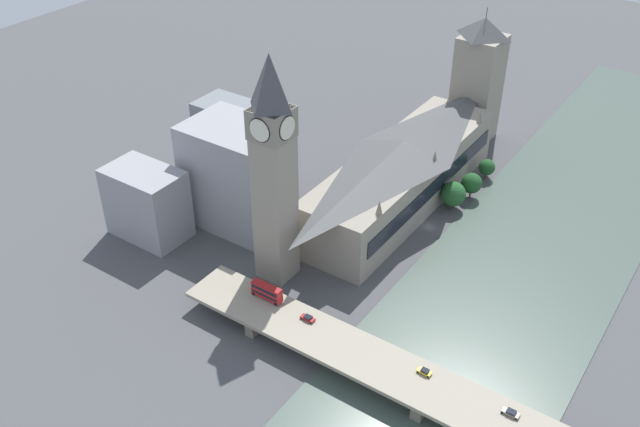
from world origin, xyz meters
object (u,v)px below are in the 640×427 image
object	(u,v)px
double_decker_bus_lead	(267,291)
car_northbound_tail	(308,318)
road_bridge	(429,390)
car_southbound_lead	(425,372)
car_northbound_lead	(511,413)
parliament_hall	(402,172)
victoria_tower	(478,80)
clock_tower	(273,166)

from	to	relation	value
double_decker_bus_lead	car_northbound_tail	world-z (taller)	double_decker_bus_lead
road_bridge	car_northbound_tail	world-z (taller)	car_northbound_tail
car_southbound_lead	double_decker_bus_lead	bearing A→B (deg)	-0.35
car_northbound_tail	car_northbound_lead	bearing A→B (deg)	-179.61
car_northbound_lead	car_northbound_tail	world-z (taller)	car_northbound_tail
road_bridge	car_southbound_lead	xyz separation A→B (m)	(3.17, -3.49, 1.87)
parliament_hall	victoria_tower	distance (m)	63.43
clock_tower	car_northbound_lead	world-z (taller)	clock_tower
parliament_hall	road_bridge	distance (m)	95.90
victoria_tower	car_northbound_tail	world-z (taller)	victoria_tower
road_bridge	car_southbound_lead	distance (m)	5.07
victoria_tower	double_decker_bus_lead	world-z (taller)	victoria_tower
double_decker_bus_lead	car_northbound_tail	size ratio (longest dim) A/B	2.38
victoria_tower	car_northbound_lead	world-z (taller)	victoria_tower
car_northbound_tail	double_decker_bus_lead	bearing A→B (deg)	-3.01
victoria_tower	double_decker_bus_lead	xyz separation A→B (m)	(2.64, 138.15, -17.06)
double_decker_bus_lead	car_northbound_lead	xyz separation A→B (m)	(-75.56, 0.39, -2.06)
clock_tower	double_decker_bus_lead	xyz separation A→B (m)	(-9.46, 17.38, -30.71)
car_southbound_lead	clock_tower	bearing A→B (deg)	-16.06
road_bridge	victoria_tower	bearing A→B (deg)	-69.70
clock_tower	double_decker_bus_lead	world-z (taller)	clock_tower
road_bridge	double_decker_bus_lead	bearing A→B (deg)	-3.94
double_decker_bus_lead	car_northbound_lead	size ratio (longest dim) A/B	2.29
victoria_tower	car_northbound_lead	size ratio (longest dim) A/B	12.75
road_bridge	car_southbound_lead	world-z (taller)	car_southbound_lead
double_decker_bus_lead	victoria_tower	bearing A→B (deg)	-91.09
road_bridge	car_northbound_lead	distance (m)	20.78
clock_tower	car_northbound_tail	world-z (taller)	clock_tower
car_southbound_lead	car_northbound_tail	bearing A→B (deg)	0.76
parliament_hall	clock_tower	xyz separation A→B (m)	(12.16, 58.75, 26.94)
victoria_tower	car_northbound_tail	xyz separation A→B (m)	(-12.57, 138.95, -19.09)
car_northbound_tail	car_southbound_lead	size ratio (longest dim) A/B	1.11
road_bridge	car_northbound_lead	xyz separation A→B (m)	(-20.42, -3.41, 1.82)
road_bridge	car_northbound_tail	bearing A→B (deg)	-4.30
parliament_hall	double_decker_bus_lead	bearing A→B (deg)	87.97
parliament_hall	clock_tower	bearing A→B (deg)	78.31
double_decker_bus_lead	car_southbound_lead	distance (m)	52.01
victoria_tower	car_northbound_tail	size ratio (longest dim) A/B	13.27
road_bridge	double_decker_bus_lead	size ratio (longest dim) A/B	15.21
parliament_hall	car_northbound_tail	xyz separation A→B (m)	(-12.51, 76.93, -5.80)
parliament_hall	road_bridge	world-z (taller)	parliament_hall
parliament_hall	clock_tower	size ratio (longest dim) A/B	1.33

